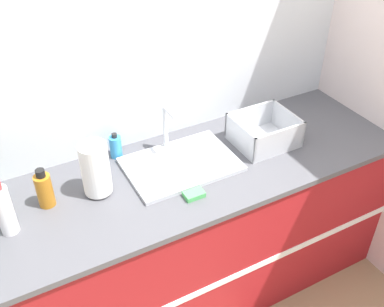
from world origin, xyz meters
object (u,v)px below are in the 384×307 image
bottle_amber (44,190)px  paper_towel_roll (95,169)px  sink (180,162)px  soap_dispenser (116,146)px  bottle_white_spray (4,209)px  dish_rack (264,133)px

bottle_amber → paper_towel_roll: bearing=-7.3°
sink → soap_dispenser: sink is taller
sink → bottle_amber: (-0.63, 0.03, 0.07)m
bottle_white_spray → dish_rack: bearing=1.5°
bottle_white_spray → soap_dispenser: 0.63m
bottle_amber → bottle_white_spray: 0.20m
sink → bottle_white_spray: bottle_white_spray is taller
paper_towel_roll → dish_rack: paper_towel_roll is taller
bottle_amber → soap_dispenser: (0.39, 0.19, -0.02)m
dish_rack → soap_dispenser: dish_rack is taller
bottle_white_spray → paper_towel_roll: bearing=8.7°
bottle_amber → soap_dispenser: bearing=26.0°
dish_rack → bottle_white_spray: (-1.27, -0.03, 0.07)m
dish_rack → bottle_amber: 1.10m
dish_rack → bottle_white_spray: bearing=-178.5°
paper_towel_roll → bottle_amber: 0.23m
sink → paper_towel_roll: bearing=-179.9°
dish_rack → soap_dispenser: (-0.71, 0.24, 0.00)m
paper_towel_roll → bottle_amber: size_ratio=1.36×
sink → bottle_amber: size_ratio=2.79×
soap_dispenser → sink: bearing=-41.4°
paper_towel_roll → dish_rack: (0.88, -0.03, -0.08)m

